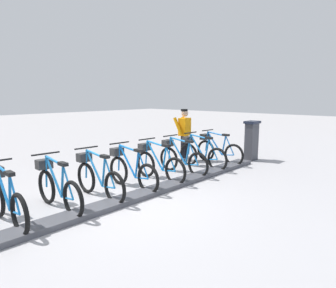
% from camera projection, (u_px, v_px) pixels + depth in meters
% --- Properties ---
extents(ground_plane, '(60.00, 60.00, 0.00)m').
position_uv_depth(ground_plane, '(125.00, 202.00, 6.00)').
color(ground_plane, '#A5A1A3').
extents(dock_rail_base, '(0.44, 9.63, 0.10)m').
position_uv_depth(dock_rail_base, '(125.00, 200.00, 5.99)').
color(dock_rail_base, '#47474C').
rests_on(dock_rail_base, ground).
extents(payment_kiosk, '(0.36, 0.52, 1.28)m').
position_uv_depth(payment_kiosk, '(251.00, 140.00, 9.81)').
color(payment_kiosk, '#38383D').
rests_on(payment_kiosk, ground).
extents(bike_docked_0, '(1.72, 0.54, 1.02)m').
position_uv_depth(bike_docked_0, '(217.00, 149.00, 9.42)').
color(bike_docked_0, black).
rests_on(bike_docked_0, ground).
extents(bike_docked_1, '(1.72, 0.54, 1.02)m').
position_uv_depth(bike_docked_1, '(200.00, 153.00, 8.78)').
color(bike_docked_1, black).
rests_on(bike_docked_1, ground).
extents(bike_docked_2, '(1.72, 0.54, 1.02)m').
position_uv_depth(bike_docked_2, '(181.00, 158.00, 8.14)').
color(bike_docked_2, black).
rests_on(bike_docked_2, ground).
extents(bike_docked_3, '(1.72, 0.54, 1.02)m').
position_uv_depth(bike_docked_3, '(158.00, 163.00, 7.49)').
color(bike_docked_3, black).
rests_on(bike_docked_3, ground).
extents(bike_docked_4, '(1.72, 0.54, 1.02)m').
position_uv_depth(bike_docked_4, '(130.00, 170.00, 6.85)').
color(bike_docked_4, black).
rests_on(bike_docked_4, ground).
extents(bike_docked_5, '(1.72, 0.54, 1.02)m').
position_uv_depth(bike_docked_5, '(97.00, 178.00, 6.21)').
color(bike_docked_5, black).
rests_on(bike_docked_5, ground).
extents(bike_docked_6, '(1.72, 0.54, 1.02)m').
position_uv_depth(bike_docked_6, '(57.00, 187.00, 5.56)').
color(bike_docked_6, black).
rests_on(bike_docked_6, ground).
extents(bike_docked_7, '(1.72, 0.54, 1.02)m').
position_uv_depth(bike_docked_7, '(6.00, 199.00, 4.92)').
color(bike_docked_7, black).
rests_on(bike_docked_7, ground).
extents(worker_near_rack, '(0.50, 0.67, 1.66)m').
position_uv_depth(worker_near_rack, '(184.00, 133.00, 9.73)').
color(worker_near_rack, white).
rests_on(worker_near_rack, ground).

